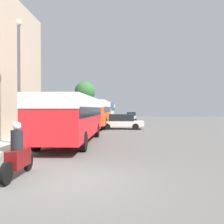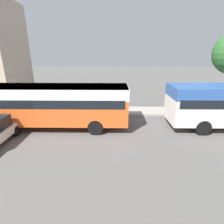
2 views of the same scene
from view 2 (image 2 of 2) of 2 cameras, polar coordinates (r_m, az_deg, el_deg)
name	(u,v)px [view 2 (image 2 of 2)]	position (r m, az deg, el deg)	size (l,w,h in m)	color
bus_following	(47,101)	(12.84, -20.48, 3.42)	(2.66, 11.12, 2.97)	#EA5B23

